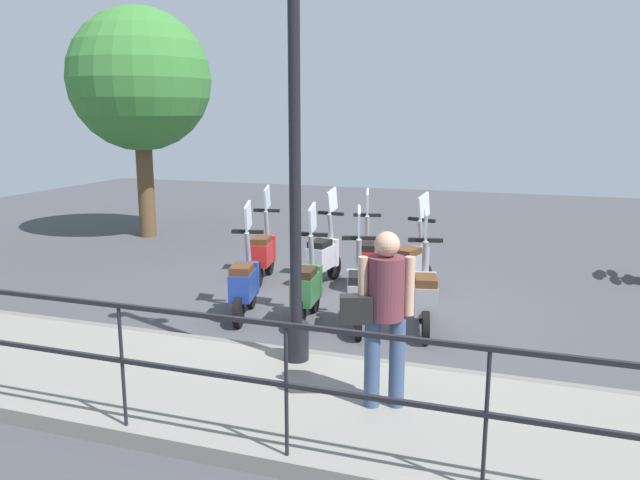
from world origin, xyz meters
The scene contains 14 objects.
ground_plane centered at (0.00, 0.00, 0.00)m, with size 28.00×28.00×0.00m, color #424247.
promenade_walkway centered at (-3.15, 0.00, 0.07)m, with size 2.20×20.00×0.15m.
fence_railing centered at (-4.20, 0.00, 0.90)m, with size 0.04×16.03×1.07m.
lamp_post_near centered at (-2.40, -0.12, 2.06)m, with size 0.26×0.90×4.30m.
pedestrian_with_bag centered at (-3.16, -1.22, 1.08)m, with size 0.45×0.62×1.59m.
tree_large centered at (3.53, 5.70, 3.39)m, with size 3.03×3.03×4.93m.
scooter_near_0 centered at (-0.71, -1.20, 0.48)m, with size 1.22×0.50×1.54m.
scooter_near_1 centered at (-0.84, -0.37, 0.48)m, with size 1.20×0.53×1.54m.
scooter_near_2 centered at (-0.81, 0.34, 0.48)m, with size 1.23×0.44×1.54m.
scooter_near_3 centered at (-0.91, 1.20, 0.48)m, with size 1.21×0.51×1.54m.
scooter_far_0 centered at (0.82, -0.75, 0.48)m, with size 1.20×0.54×1.54m.
scooter_far_1 centered at (0.97, 0.00, 0.48)m, with size 1.22×0.51×1.54m.
scooter_far_2 centered at (0.95, 0.69, 0.48)m, with size 1.23×0.44×1.54m.
scooter_far_3 centered at (0.89, 1.72, 0.48)m, with size 1.22×0.48×1.54m.
Camera 1 is at (-8.24, -2.37, 2.73)m, focal length 35.00 mm.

